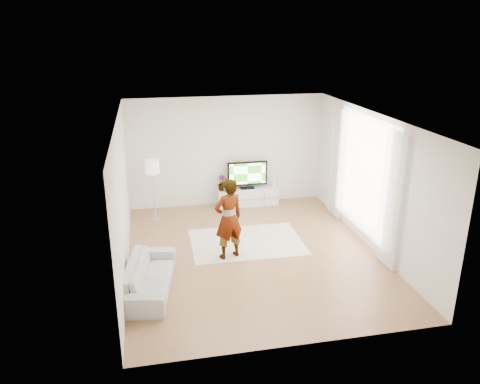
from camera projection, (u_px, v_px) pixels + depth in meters
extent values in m
plane|color=#AF774F|center=(253.00, 253.00, 9.60)|extent=(6.00, 6.00, 0.00)
plane|color=white|center=(254.00, 118.00, 8.67)|extent=(6.00, 6.00, 0.00)
cube|color=silver|center=(122.00, 198.00, 8.67)|extent=(0.02, 6.00, 2.80)
cube|color=silver|center=(372.00, 181.00, 9.61)|extent=(0.02, 6.00, 2.80)
cube|color=silver|center=(227.00, 151.00, 11.91)|extent=(5.00, 0.02, 2.80)
cube|color=silver|center=(303.00, 259.00, 6.36)|extent=(5.00, 0.02, 2.80)
cube|color=white|center=(364.00, 175.00, 9.86)|extent=(0.01, 2.60, 2.50)
cube|color=white|center=(391.00, 200.00, 8.68)|extent=(0.04, 0.70, 2.60)
cube|color=white|center=(336.00, 163.00, 11.08)|extent=(0.04, 0.70, 2.60)
cube|color=silver|center=(247.00, 197.00, 12.18)|extent=(1.56, 0.44, 0.44)
cube|color=black|center=(249.00, 200.00, 11.97)|extent=(1.52, 0.00, 0.01)
cube|color=black|center=(234.00, 201.00, 11.90)|extent=(0.01, 0.00, 0.39)
cube|color=black|center=(264.00, 199.00, 12.05)|extent=(0.01, 0.00, 0.39)
cube|color=black|center=(247.00, 188.00, 12.13)|extent=(0.37, 0.20, 0.02)
cube|color=black|center=(247.00, 186.00, 12.11)|extent=(0.07, 0.05, 0.07)
cube|color=black|center=(247.00, 173.00, 12.00)|extent=(1.03, 0.06, 0.63)
cube|color=#268916|center=(248.00, 174.00, 11.97)|extent=(0.94, 0.01, 0.54)
cube|color=white|center=(273.00, 183.00, 12.20)|extent=(0.05, 0.15, 0.21)
cube|color=#4CB2FF|center=(274.00, 183.00, 12.12)|extent=(0.01, 0.00, 0.12)
imported|color=#3F7238|center=(222.00, 183.00, 11.91)|extent=(0.29, 0.29, 0.40)
cube|color=beige|center=(246.00, 242.00, 10.10)|extent=(2.41, 1.75, 0.01)
imported|color=#334772|center=(229.00, 219.00, 9.17)|extent=(0.70, 0.57, 1.65)
imported|color=beige|center=(149.00, 276.00, 8.18)|extent=(1.03, 1.97, 0.55)
cylinder|color=silver|center=(156.00, 219.00, 11.30)|extent=(0.26, 0.26, 0.02)
cylinder|color=silver|center=(154.00, 196.00, 11.11)|extent=(0.03, 0.03, 1.15)
cylinder|color=white|center=(152.00, 167.00, 10.86)|extent=(0.33, 0.33, 0.32)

